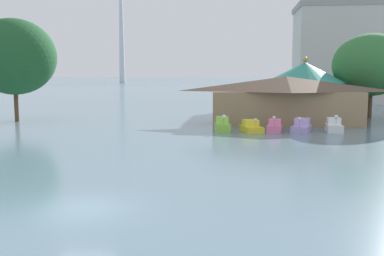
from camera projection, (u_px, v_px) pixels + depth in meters
name	position (u px, v px, depth m)	size (l,w,h in m)	color
ground_plane	(81.00, 209.00, 18.15)	(2000.00, 2000.00, 0.00)	slate
pedal_boat_lime	(222.00, 125.00, 43.18)	(1.72, 2.77, 1.74)	#8CCC3F
pedal_boat_yellow	(251.00, 127.00, 42.52)	(2.45, 3.24, 1.47)	yellow
pedal_boat_pink	(275.00, 127.00, 42.43)	(1.77, 3.03, 1.71)	pink
pedal_boat_lavender	(302.00, 127.00, 42.61)	(2.44, 3.33, 1.59)	#B299D8
pedal_boat_white	(334.00, 126.00, 42.39)	(1.58, 2.46, 1.79)	white
boathouse	(286.00, 99.00, 48.98)	(17.58, 7.10, 5.43)	#9E7F5B
green_roof_pavilion	(304.00, 85.00, 55.41)	(10.44, 10.44, 7.89)	brown
shoreline_tree_tall_left	(14.00, 57.00, 51.12)	(9.86, 9.86, 12.22)	brown
shoreline_tree_right	(371.00, 65.00, 54.88)	(9.59, 9.59, 10.81)	brown
background_building_block	(384.00, 54.00, 85.52)	(34.97, 12.64, 19.36)	beige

